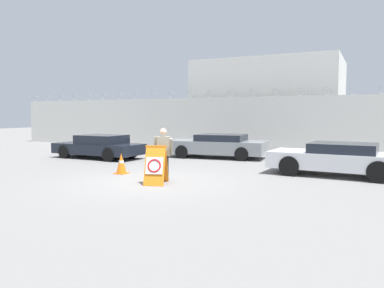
{
  "coord_description": "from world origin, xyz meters",
  "views": [
    {
      "loc": [
        6.33,
        -10.08,
        2.14
      ],
      "look_at": [
        0.82,
        1.31,
        1.14
      ],
      "focal_mm": 35.0,
      "sensor_mm": 36.0,
      "label": 1
    }
  ],
  "objects": [
    {
      "name": "security_guard",
      "position": [
        0.27,
        0.32,
        0.94
      ],
      "size": [
        0.67,
        0.39,
        1.7
      ],
      "rotation": [
        0.0,
        0.0,
        0.47
      ],
      "color": "black",
      "rests_on": "ground_plane"
    },
    {
      "name": "traffic_cone_near",
      "position": [
        -1.83,
        0.91,
        0.37
      ],
      "size": [
        0.43,
        0.43,
        0.75
      ],
      "color": "orange",
      "rests_on": "ground_plane"
    },
    {
      "name": "ground_plane",
      "position": [
        0.0,
        0.0,
        0.0
      ],
      "size": [
        90.0,
        90.0,
        0.0
      ],
      "primitive_type": "plane",
      "color": "gray"
    },
    {
      "name": "parked_car_rear_sedan",
      "position": [
        -0.58,
        7.1,
        0.61
      ],
      "size": [
        4.94,
        2.36,
        1.17
      ],
      "rotation": [
        0.0,
        0.0,
        3.23
      ],
      "color": "black",
      "rests_on": "ground_plane"
    },
    {
      "name": "perimeter_wall",
      "position": [
        -0.0,
        11.15,
        1.59
      ],
      "size": [
        36.0,
        0.3,
        3.62
      ],
      "color": "silver",
      "rests_on": "ground_plane"
    },
    {
      "name": "parked_car_far_side",
      "position": [
        5.25,
        3.84,
        0.61
      ],
      "size": [
        4.61,
        2.24,
        1.15
      ],
      "rotation": [
        0.0,
        0.0,
        3.08
      ],
      "color": "black",
      "rests_on": "ground_plane"
    },
    {
      "name": "building_block",
      "position": [
        -0.3,
        16.19,
        2.9
      ],
      "size": [
        9.55,
        6.61,
        5.8
      ],
      "color": "silver",
      "rests_on": "ground_plane"
    },
    {
      "name": "barricade_sign",
      "position": [
        0.36,
        -0.29,
        0.59
      ],
      "size": [
        0.86,
        1.02,
        1.2
      ],
      "rotation": [
        0.0,
        0.0,
        0.32
      ],
      "color": "orange",
      "rests_on": "ground_plane"
    },
    {
      "name": "parked_car_front_coupe",
      "position": [
        -5.72,
        4.38,
        0.58
      ],
      "size": [
        4.56,
        2.05,
        1.15
      ],
      "rotation": [
        0.0,
        0.0,
        3.11
      ],
      "color": "black",
      "rests_on": "ground_plane"
    }
  ]
}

